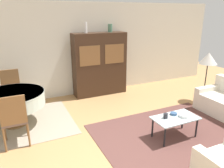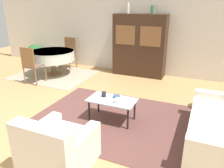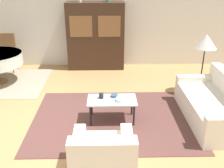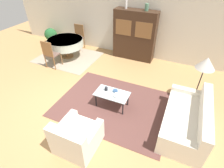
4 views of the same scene
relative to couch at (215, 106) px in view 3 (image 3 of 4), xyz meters
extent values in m
plane|color=tan|center=(-3.01, -0.35, -0.29)|extent=(14.00, 14.00, 0.00)
cube|color=beige|center=(-3.01, 3.28, 1.06)|extent=(10.00, 0.06, 2.70)
cube|color=brown|center=(-1.89, 0.08, -0.29)|extent=(3.06, 2.32, 0.01)
cube|color=gray|center=(-4.73, 1.90, -0.29)|extent=(2.34, 1.92, 0.01)
cube|color=silver|center=(-0.06, 0.00, -0.07)|extent=(0.91, 1.88, 0.44)
cube|color=silver|center=(-0.06, 0.86, 0.21)|extent=(0.91, 0.16, 0.12)
cube|color=silver|center=(-2.07, -1.41, -0.08)|extent=(0.83, 0.86, 0.43)
cube|color=silver|center=(-2.07, -1.74, 0.32)|extent=(0.83, 0.20, 0.37)
cube|color=silver|center=(-2.41, -1.41, 0.20)|extent=(0.16, 0.86, 0.12)
cube|color=silver|center=(-1.74, -1.41, 0.20)|extent=(0.16, 0.86, 0.12)
cylinder|color=black|center=(-2.31, -0.17, -0.08)|extent=(0.04, 0.04, 0.41)
cylinder|color=black|center=(-1.53, -0.17, -0.08)|extent=(0.04, 0.04, 0.41)
cylinder|color=black|center=(-2.31, 0.21, -0.08)|extent=(0.04, 0.04, 0.41)
cylinder|color=black|center=(-1.53, 0.21, -0.08)|extent=(0.04, 0.04, 0.41)
cube|color=silver|center=(-1.92, 0.02, 0.13)|extent=(0.90, 0.51, 0.02)
cube|color=#382316|center=(-2.31, 2.99, 0.63)|extent=(1.58, 0.48, 1.85)
cube|color=brown|center=(-2.69, 2.75, 0.96)|extent=(0.60, 0.01, 0.56)
cube|color=brown|center=(-1.93, 2.75, 0.96)|extent=(0.60, 0.01, 0.56)
cylinder|color=brown|center=(-4.58, 2.55, -0.05)|extent=(0.04, 0.04, 0.46)
cylinder|color=brown|center=(-4.58, 2.96, -0.05)|extent=(0.04, 0.04, 0.46)
cylinder|color=brown|center=(-4.99, 2.96, -0.05)|extent=(0.04, 0.04, 0.46)
cube|color=brown|center=(-4.78, 2.76, 0.20)|extent=(0.44, 0.44, 0.04)
cube|color=brown|center=(-4.78, 2.96, 0.48)|extent=(0.44, 0.04, 0.52)
cylinder|color=black|center=(0.13, 1.19, -0.28)|extent=(0.28, 0.28, 0.02)
cylinder|color=black|center=(0.13, 1.19, 0.26)|extent=(0.03, 0.03, 1.07)
cone|color=beige|center=(0.13, 1.19, 0.93)|extent=(0.48, 0.48, 0.31)
cylinder|color=#232328|center=(-2.12, 0.08, 0.19)|extent=(0.09, 0.09, 0.10)
cylinder|color=white|center=(-1.76, -0.03, 0.17)|extent=(0.19, 0.19, 0.06)
cylinder|color=#33517A|center=(-1.88, 0.13, 0.17)|extent=(0.13, 0.13, 0.04)
camera|label=1|loc=(-4.69, -2.94, 2.10)|focal=35.00mm
camera|label=2|loc=(-0.42, -3.41, 1.85)|focal=35.00mm
camera|label=3|loc=(-2.02, -4.28, 2.31)|focal=42.00mm
camera|label=4|loc=(-0.47, -3.23, 3.09)|focal=28.00mm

